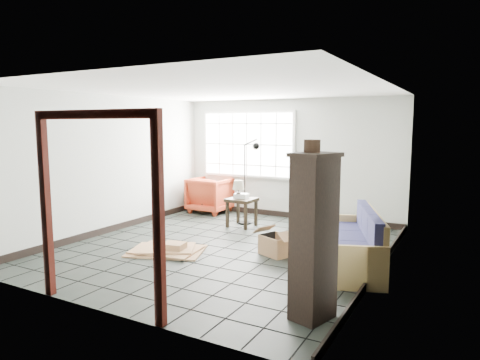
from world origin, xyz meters
The scene contains 15 objects.
ground centered at (0.00, 0.00, 0.00)m, with size 5.50×5.50×0.00m, color black.
room_shell centered at (0.00, 0.03, 1.68)m, with size 5.02×5.52×2.61m.
window_panel centered at (-1.00, 2.70, 1.60)m, with size 2.32×0.08×1.52m.
doorway_trim centered at (0.00, -2.70, 1.38)m, with size 1.80×0.08×2.20m.
futon_sofa centered at (2.13, 0.08, 0.30)m, with size 1.33×2.03×0.84m.
armchair centered at (-1.81, 2.40, 0.45)m, with size 0.88×0.82×0.90m, color maroon.
side_table centered at (-0.49, 1.48, 0.48)m, with size 0.54×0.54×0.58m.
table_lamp centered at (-0.54, 1.44, 0.83)m, with size 0.28×0.28×0.37m.
projector centered at (-0.50, 1.50, 0.63)m, with size 0.29×0.23×0.09m.
floor_lamp centered at (-0.42, 1.72, 0.94)m, with size 0.53×0.34×1.77m.
console_shelf centered at (-2.15, 2.40, 0.32)m, with size 0.87×0.63×0.63m.
tall_shelf centered at (2.15, -1.80, 0.90)m, with size 0.49×0.56×1.76m.
pot centered at (2.09, -1.75, 1.82)m, with size 0.23×0.23×0.13m.
open_box centered at (0.90, 0.08, 0.15)m, with size 0.84×0.64×0.43m.
cardboard_pile centered at (-0.70, -0.64, 0.04)m, with size 1.38×1.18×0.17m.
Camera 1 is at (3.56, -5.95, 2.04)m, focal length 32.00 mm.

